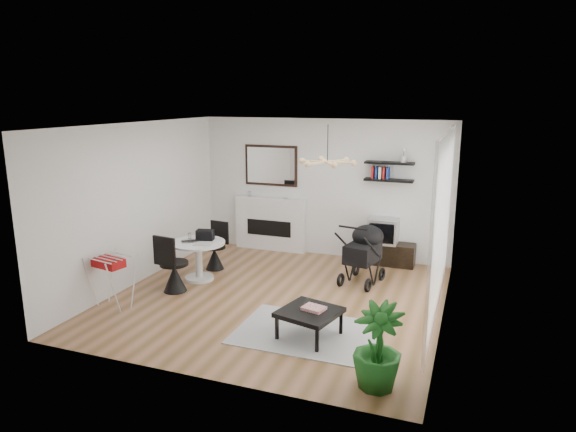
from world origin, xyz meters
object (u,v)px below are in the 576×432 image
(crt_tv, at_px, (383,231))
(potted_plant, at_px, (378,347))
(coffee_table, at_px, (309,313))
(fireplace, at_px, (270,217))
(tv_console, at_px, (385,253))
(stroller, at_px, (364,256))
(dining_table, at_px, (199,255))
(drying_rack, at_px, (112,281))

(crt_tv, distance_m, potted_plant, 4.35)
(coffee_table, distance_m, potted_plant, 1.39)
(fireplace, distance_m, coffee_table, 4.07)
(tv_console, height_order, coffee_table, tv_console)
(fireplace, height_order, stroller, fireplace)
(crt_tv, xyz_separation_m, stroller, (-0.13, -1.09, -0.18))
(dining_table, xyz_separation_m, coffee_table, (2.47, -1.43, -0.11))
(tv_console, distance_m, dining_table, 3.50)
(stroller, xyz_separation_m, potted_plant, (0.83, -3.20, 0.01))
(dining_table, bearing_deg, fireplace, 77.09)
(dining_table, bearing_deg, coffee_table, -30.07)
(coffee_table, bearing_deg, drying_rack, -178.63)
(stroller, bearing_deg, tv_console, 91.94)
(crt_tv, distance_m, stroller, 1.12)
(drying_rack, xyz_separation_m, coffee_table, (3.07, 0.07, -0.08))
(tv_console, bearing_deg, drying_rack, -134.98)
(stroller, bearing_deg, drying_rack, -132.94)
(crt_tv, relative_size, potted_plant, 0.56)
(fireplace, relative_size, tv_console, 1.94)
(crt_tv, relative_size, stroller, 0.49)
(tv_console, bearing_deg, potted_plant, -81.33)
(crt_tv, distance_m, dining_table, 3.45)
(coffee_table, height_order, potted_plant, potted_plant)
(stroller, bearing_deg, potted_plant, -64.18)
(dining_table, height_order, stroller, stroller)
(crt_tv, bearing_deg, dining_table, -145.20)
(tv_console, bearing_deg, crt_tv, -175.75)
(fireplace, xyz_separation_m, potted_plant, (3.05, -4.42, -0.20))
(dining_table, bearing_deg, tv_console, 34.43)
(tv_console, bearing_deg, stroller, -99.27)
(tv_console, xyz_separation_m, potted_plant, (0.65, -4.30, 0.27))
(fireplace, height_order, tv_console, fireplace)
(dining_table, relative_size, drying_rack, 1.16)
(dining_table, distance_m, drying_rack, 1.62)
(drying_rack, height_order, stroller, stroller)
(tv_console, height_order, dining_table, dining_table)
(fireplace, bearing_deg, stroller, -28.92)
(stroller, relative_size, potted_plant, 1.14)
(fireplace, distance_m, stroller, 2.54)
(crt_tv, relative_size, drying_rack, 0.67)
(drying_rack, distance_m, stroller, 4.07)
(potted_plant, bearing_deg, dining_table, 146.64)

